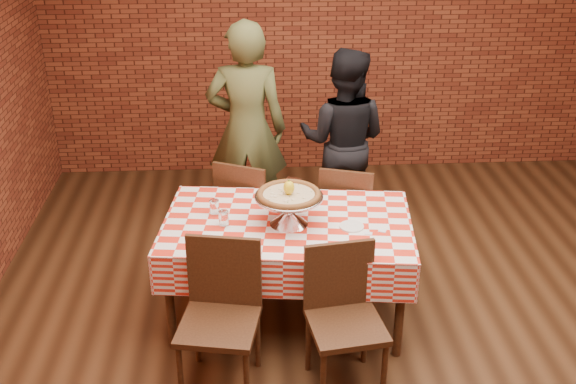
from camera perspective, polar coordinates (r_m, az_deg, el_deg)
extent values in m
plane|color=black|center=(4.79, 6.88, -12.59)|extent=(6.00, 6.00, 0.00)
plane|color=#602516|center=(6.88, 3.28, 13.24)|extent=(5.50, 0.00, 5.50)
cube|color=#452915|center=(4.84, -0.04, -6.43)|extent=(1.75, 1.17, 0.75)
cylinder|color=beige|center=(4.52, 0.07, -0.26)|extent=(0.44, 0.44, 0.03)
ellipsoid|color=yellow|center=(4.49, 0.08, 0.36)|extent=(0.08, 0.08, 0.09)
cylinder|color=white|center=(4.59, -5.35, -2.19)|extent=(0.07, 0.07, 0.11)
cylinder|color=white|center=(4.74, -6.11, -1.28)|extent=(0.07, 0.07, 0.11)
cylinder|color=white|center=(4.59, 5.30, -2.86)|extent=(0.18, 0.18, 0.01)
cube|color=white|center=(4.52, 6.69, -3.43)|extent=(0.06, 0.05, 0.00)
cube|color=white|center=(4.56, 7.81, -3.22)|extent=(0.06, 0.05, 0.00)
cube|color=silver|center=(4.91, 0.40, 0.21)|extent=(0.14, 0.12, 0.15)
imported|color=#494D28|center=(5.77, -3.44, 5.19)|extent=(0.70, 0.49, 1.84)
imported|color=black|center=(5.88, 4.59, 4.26)|extent=(0.93, 0.82, 1.60)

